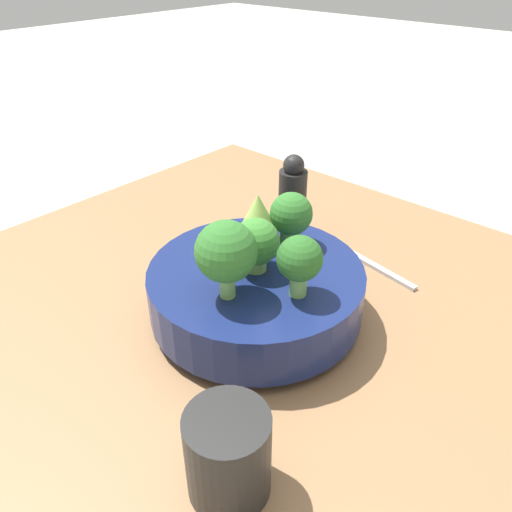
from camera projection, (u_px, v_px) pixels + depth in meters
name	position (u px, v px, depth m)	size (l,w,h in m)	color
ground_plane	(286.00, 338.00, 0.71)	(6.00, 6.00, 0.00)	beige
table	(286.00, 325.00, 0.69)	(1.02, 0.84, 0.05)	olive
bowl	(256.00, 291.00, 0.65)	(0.28, 0.28, 0.08)	navy
broccoli_floret_front	(291.00, 216.00, 0.66)	(0.06, 0.06, 0.07)	#609347
romanesco_piece_near	(258.00, 215.00, 0.65)	(0.05, 0.05, 0.08)	#609347
broccoli_floret_left	(299.00, 260.00, 0.56)	(0.05, 0.05, 0.08)	#7AB256
broccoli_floret_back	(226.00, 253.00, 0.55)	(0.07, 0.07, 0.10)	#7AB256
broccoli_floret_center	(256.00, 243.00, 0.61)	(0.06, 0.06, 0.07)	#7AB256
cup	(228.00, 454.00, 0.44)	(0.08, 0.08, 0.09)	black
pepper_mill	(292.00, 201.00, 0.81)	(0.05, 0.05, 0.15)	black
fork	(370.00, 264.00, 0.77)	(0.17, 0.04, 0.01)	#B2B2B7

